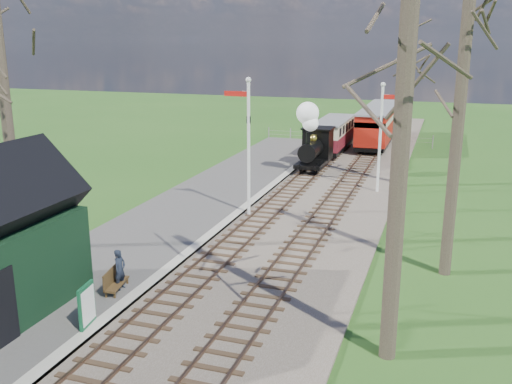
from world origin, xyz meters
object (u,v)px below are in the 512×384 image
at_px(coach, 333,134).
at_px(person, 120,269).
at_px(red_carriage_a, 374,129).
at_px(sign_board, 87,305).
at_px(bench, 114,280).
at_px(semaphore_far, 382,129).
at_px(red_carriage_b, 383,119).
at_px(semaphore_near, 247,137).
at_px(locomotive, 314,140).

bearing_deg(coach, person, -94.19).
relative_size(red_carriage_a, person, 4.27).
height_order(sign_board, bench, sign_board).
height_order(semaphore_far, person, semaphore_far).
bearing_deg(sign_board, red_carriage_b, 83.44).
height_order(semaphore_near, locomotive, semaphore_near).
bearing_deg(red_carriage_b, bench, -98.00).
bearing_deg(red_carriage_b, coach, -109.43).
bearing_deg(bench, semaphore_near, 82.66).
distance_m(red_carriage_a, red_carriage_b, 5.50).
height_order(semaphore_far, coach, semaphore_far).
relative_size(coach, person, 5.17).
xyz_separation_m(locomotive, red_carriage_a, (2.61, 7.93, -0.34)).
height_order(semaphore_near, bench, semaphore_near).
bearing_deg(person, sign_board, -165.62).
distance_m(locomotive, bench, 19.09).
bearing_deg(person, locomotive, -1.59).
xyz_separation_m(sign_board, bench, (-0.57, 2.20, -0.26)).
height_order(coach, person, coach).
xyz_separation_m(red_carriage_a, person, (-4.42, -26.70, -0.75)).
distance_m(semaphore_near, bench, 9.72).
relative_size(red_carriage_a, red_carriage_b, 1.00).
bearing_deg(person, semaphore_far, -18.56).
relative_size(semaphore_near, locomotive, 1.50).
distance_m(coach, sign_board, 27.25).
xyz_separation_m(red_carriage_a, red_carriage_b, (0.00, 5.50, 0.00)).
height_order(red_carriage_b, sign_board, red_carriage_b).
distance_m(red_carriage_b, person, 32.51).
distance_m(sign_board, person, 2.42).
xyz_separation_m(semaphore_far, bench, (-6.32, -15.14, -2.82)).
xyz_separation_m(semaphore_far, sign_board, (-5.75, -17.35, -2.55)).
bearing_deg(semaphore_far, sign_board, -108.34).
bearing_deg(red_carriage_b, sign_board, -96.56).
bearing_deg(red_carriage_b, locomotive, -101.01).
distance_m(red_carriage_a, person, 27.07).
relative_size(sign_board, bench, 0.92).
xyz_separation_m(coach, person, (-1.82, -24.83, -0.58)).
relative_size(locomotive, coach, 0.62).
height_order(bench, person, person).
height_order(semaphore_near, sign_board, semaphore_near).
xyz_separation_m(semaphore_near, red_carriage_b, (3.37, 23.23, -2.03)).
bearing_deg(red_carriage_a, coach, -144.26).
height_order(red_carriage_a, bench, red_carriage_a).
height_order(locomotive, bench, locomotive).
xyz_separation_m(coach, red_carriage_a, (2.60, 1.87, 0.18)).
height_order(semaphore_far, bench, semaphore_far).
bearing_deg(coach, semaphore_near, -92.78).
distance_m(coach, red_carriage_b, 7.82).
bearing_deg(semaphore_far, coach, 113.93).
bearing_deg(semaphore_near, coach, 87.22).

